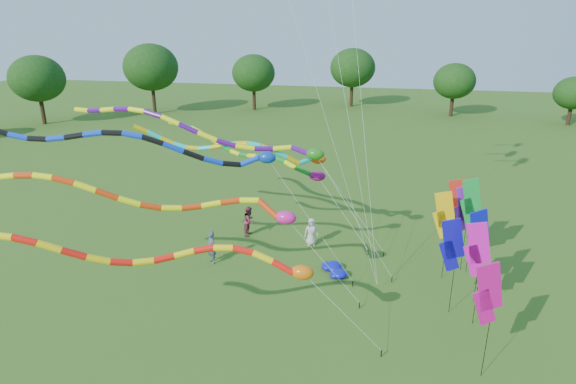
% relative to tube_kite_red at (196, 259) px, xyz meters
% --- Properties ---
extents(ground, '(160.00, 160.00, 0.00)m').
position_rel_tube_kite_red_xyz_m(ground, '(3.93, 2.65, -4.44)').
color(ground, '#2E5B18').
rests_on(ground, ground).
extents(tree_ring, '(118.95, 120.00, 9.68)m').
position_rel_tube_kite_red_xyz_m(tree_ring, '(0.08, 7.04, 1.22)').
color(tree_ring, '#382314').
rests_on(tree_ring, ground).
extents(tube_kite_red, '(12.68, 3.94, 6.43)m').
position_rel_tube_kite_red_xyz_m(tube_kite_red, '(0.00, 0.00, 0.00)').
color(tube_kite_red, black).
rests_on(tube_kite_red, ground).
extents(tube_kite_orange, '(14.79, 3.08, 7.15)m').
position_rel_tube_kite_red_xyz_m(tube_kite_orange, '(-1.98, 3.49, 0.74)').
color(tube_kite_orange, black).
rests_on(tube_kite_orange, ground).
extents(tube_kite_purple, '(16.77, 1.20, 8.99)m').
position_rel_tube_kite_red_xyz_m(tube_kite_purple, '(-1.91, 7.84, 2.69)').
color(tube_kite_purple, black).
rests_on(tube_kite_purple, ground).
extents(tube_kite_blue, '(14.71, 4.50, 8.88)m').
position_rel_tube_kite_red_xyz_m(tube_kite_blue, '(-2.78, 3.98, 2.91)').
color(tube_kite_blue, black).
rests_on(tube_kite_blue, ground).
extents(tube_kite_cyan, '(12.63, 2.84, 7.94)m').
position_rel_tube_kite_red_xyz_m(tube_kite_cyan, '(-0.24, 8.56, 1.76)').
color(tube_kite_cyan, black).
rests_on(tube_kite_cyan, ground).
extents(tube_kite_green, '(13.11, 4.33, 6.81)m').
position_rel_tube_kite_red_xyz_m(tube_kite_green, '(-0.95, 12.64, 0.33)').
color(tube_kite_green, black).
rests_on(tube_kite_green, ground).
extents(banner_pole_magenta_a, '(1.13, 0.44, 4.74)m').
position_rel_tube_kite_red_xyz_m(banner_pole_magenta_a, '(10.14, 1.25, -0.96)').
color(banner_pole_magenta_a, black).
rests_on(banner_pole_magenta_a, ground).
extents(banner_pole_blue_b, '(1.10, 0.53, 4.67)m').
position_rel_tube_kite_red_xyz_m(banner_pole_blue_b, '(10.66, 6.46, -1.02)').
color(banner_pole_blue_b, black).
rests_on(banner_pole_blue_b, ground).
extents(banner_pole_blue_a, '(1.15, 0.30, 4.59)m').
position_rel_tube_kite_red_xyz_m(banner_pole_blue_a, '(9.42, 5.36, -1.10)').
color(banner_pole_blue_a, black).
rests_on(banner_pole_blue_a, ground).
extents(banner_pole_violet, '(1.11, 0.49, 4.75)m').
position_rel_tube_kite_red_xyz_m(banner_pole_violet, '(10.47, 9.52, -0.94)').
color(banner_pole_violet, black).
rests_on(banner_pole_violet, ground).
extents(banner_pole_orange, '(1.16, 0.12, 4.72)m').
position_rel_tube_kite_red_xyz_m(banner_pole_orange, '(9.39, 8.47, -0.98)').
color(banner_pole_orange, black).
rests_on(banner_pole_orange, ground).
extents(banner_pole_red, '(1.16, 0.12, 4.77)m').
position_rel_tube_kite_red_xyz_m(banner_pole_red, '(10.24, 10.44, -0.93)').
color(banner_pole_red, black).
rests_on(banner_pole_red, ground).
extents(banner_pole_magenta_b, '(1.16, 0.10, 4.79)m').
position_rel_tube_kite_red_xyz_m(banner_pole_magenta_b, '(10.32, 4.70, -0.91)').
color(banner_pole_magenta_b, black).
rests_on(banner_pole_magenta_b, ground).
extents(banner_pole_green, '(1.15, 0.31, 5.16)m').
position_rel_tube_kite_red_xyz_m(banner_pole_green, '(10.71, 9.41, -0.54)').
color(banner_pole_green, black).
rests_on(banner_pole_green, ground).
extents(blue_nylon_heap, '(1.46, 1.48, 0.46)m').
position_rel_tube_kite_red_xyz_m(blue_nylon_heap, '(4.26, 8.08, -4.24)').
color(blue_nylon_heap, '#0D14B4').
rests_on(blue_nylon_heap, ground).
extents(person_a, '(0.92, 0.72, 1.66)m').
position_rel_tube_kite_red_xyz_m(person_a, '(2.50, 11.01, -3.61)').
color(person_a, beige).
rests_on(person_a, ground).
extents(person_b, '(0.79, 0.79, 1.85)m').
position_rel_tube_kite_red_xyz_m(person_b, '(-2.43, 7.73, -3.51)').
color(person_b, '#445160').
rests_on(person_b, ground).
extents(person_c, '(0.77, 0.95, 1.84)m').
position_rel_tube_kite_red_xyz_m(person_c, '(-1.41, 11.63, -3.51)').
color(person_c, maroon).
rests_on(person_c, ground).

